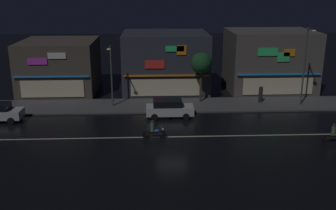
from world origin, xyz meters
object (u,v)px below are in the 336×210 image
Objects in this scene: streetlamp_mid at (306,61)px; parked_car_trailing at (169,108)px; motorcycle_following at (334,135)px; traffic_cone at (170,114)px; streetlamp_west at (111,70)px; motorcycle_lead at (154,131)px; pedestrian_on_sidewalk at (261,94)px.

streetlamp_mid is 14.10m from parked_car_trailing.
streetlamp_mid is 10.09m from motorcycle_following.
motorcycle_following is 13.90m from traffic_cone.
streetlamp_west reaches higher than motorcycle_lead.
streetlamp_mid is at bearing 11.49° from traffic_cone.
traffic_cone is at bearing -107.12° from pedestrian_on_sidewalk.
motorcycle_lead is at bearing -152.31° from streetlamp_mid.
streetlamp_west is at bearing -29.96° from parked_car_trailing.
pedestrian_on_sidewalk reaches higher than motorcycle_lead.
motorcycle_following is at bearing -28.03° from traffic_cone.
parked_car_trailing is 0.61m from traffic_cone.
parked_car_trailing is 2.26× the size of motorcycle_following.
streetlamp_west is at bearing 178.52° from streetlamp_mid.
pedestrian_on_sidewalk is at bearing -145.24° from motorcycle_lead.
streetlamp_west reaches higher than motorcycle_following.
streetlamp_mid is at bearing -168.72° from parked_car_trailing.
parked_car_trailing is 2.26× the size of motorcycle_lead.
streetlamp_west is 1.40× the size of parked_car_trailing.
pedestrian_on_sidewalk is 10.31m from parked_car_trailing.
streetlamp_west is at bearing -29.68° from motorcycle_following.
motorcycle_following is at bearing 152.08° from parked_car_trailing.
motorcycle_following is at bearing -24.69° from pedestrian_on_sidewalk.
pedestrian_on_sidewalk is 3.26× the size of traffic_cone.
motorcycle_lead reaches higher than traffic_cone.
streetlamp_mid is 14.17m from traffic_cone.
parked_car_trailing reaches higher than motorcycle_following.
parked_car_trailing is 7.82× the size of traffic_cone.
parked_car_trailing reaches higher than traffic_cone.
streetlamp_mid is 17.19m from motorcycle_lead.
motorcycle_lead is at bearing -7.09° from motorcycle_following.
streetlamp_west is 3.16× the size of motorcycle_following.
motorcycle_following is (13.86, -1.45, 0.00)m from motorcycle_lead.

